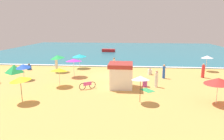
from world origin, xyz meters
The scene contains 26 objects.
ground_plane centered at (0.00, 0.00, 0.00)m, with size 60.00×60.00×0.00m, color #E0A856.
ocean_water centered at (0.00, 28.00, 0.05)m, with size 60.00×44.00×0.10m, color teal.
wave_breaker_foam centered at (0.00, 6.30, 0.10)m, with size 57.00×0.70×0.01m, color white.
lifeguard_cabana centered at (2.06, -4.68, 1.33)m, with size 2.47×2.68×2.60m.
beach_umbrella_0 centered at (10.24, -8.60, 1.99)m, with size 2.79×2.77×2.31m.
beach_umbrella_1 centered at (3.94, -8.80, 2.12)m, with size 1.72×1.75×2.38m.
beach_umbrella_2 centered at (13.74, 4.42, 2.03)m, with size 2.21×2.22×2.26m.
beach_umbrella_3 centered at (-9.59, -2.74, 1.69)m, with size 1.73×1.76×1.99m.
beach_umbrella_4 centered at (-4.48, -4.83, 1.80)m, with size 2.19×2.21×2.08m.
beach_umbrella_5 centered at (-4.08, -0.55, 2.12)m, with size 2.47×2.48×2.34m.
beach_umbrella_6 centered at (-4.70, 4.72, 1.93)m, with size 2.84×2.85×2.17m.
beach_umbrella_7 centered at (-6.09, -9.67, 2.02)m, with size 2.43×2.42×2.30m.
beach_umbrella_8 centered at (-7.11, 1.97, 2.11)m, with size 2.68×2.66×2.45m.
beach_tent centered at (-12.85, 0.77, 0.57)m, with size 2.47×2.66×1.14m.
parked_bicycle centered at (-1.29, -5.55, 0.38)m, with size 1.52×1.09×0.76m.
beachgoer_0 centered at (4.62, -4.16, 0.40)m, with size 0.52×0.52×0.96m.
beachgoer_1 centered at (-8.03, 3.85, 0.76)m, with size 0.38×0.38×1.64m.
beachgoer_2 centered at (0.60, 4.27, 0.84)m, with size 0.43×0.43×1.78m.
beachgoer_3 centered at (5.61, 1.48, 0.38)m, with size 0.54×0.54×0.91m.
beachgoer_5 centered at (12.03, 0.45, 0.83)m, with size 0.54×0.54×1.78m.
beachgoer_6 centered at (1.08, 0.20, 0.32)m, with size 0.47×0.47×0.78m.
beachgoer_8 centered at (5.81, -4.20, 0.86)m, with size 0.40×0.40×1.80m.
beachgoer_9 centered at (-11.77, 2.84, 0.39)m, with size 0.48×0.48×0.93m.
beachgoer_10 centered at (7.13, -0.37, 0.85)m, with size 0.44×0.44×1.75m.
beach_towel_1 centered at (4.80, -5.49, 0.01)m, with size 1.60×1.72×0.01m.
small_boat_0 centered at (-2.44, 23.93, 0.44)m, with size 3.18×1.50×0.68m.
Camera 1 is at (3.17, -25.66, 6.42)m, focal length 33.30 mm.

